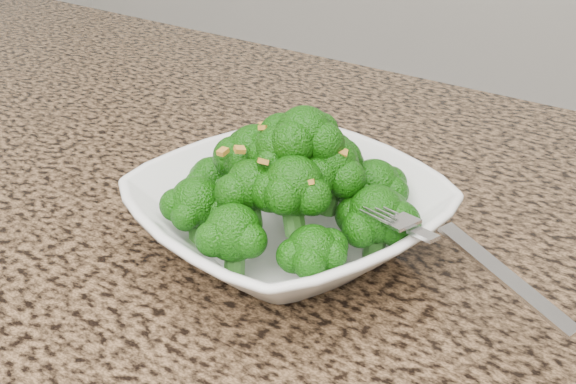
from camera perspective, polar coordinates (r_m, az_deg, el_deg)
The scene contains 5 objects.
granite_counter at distance 0.58m, azimuth -13.61°, elevation -6.97°, with size 1.64×1.04×0.03m, color brown.
bowl at distance 0.56m, azimuth 0.00°, elevation -1.97°, with size 0.23×0.23×0.06m, color white.
broccoli_pile at distance 0.53m, azimuth 0.00°, elevation 4.17°, with size 0.20×0.20×0.08m, color #165A0A, non-canonical shape.
garlic_topping at distance 0.52m, azimuth 0.00°, elevation 8.34°, with size 0.12×0.12×0.01m, color gold, non-canonical shape.
fork at distance 0.48m, azimuth 11.05°, elevation -3.45°, with size 0.17×0.03×0.01m, color silver, non-canonical shape.
Camera 1 is at (0.37, 0.00, 1.22)m, focal length 45.00 mm.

